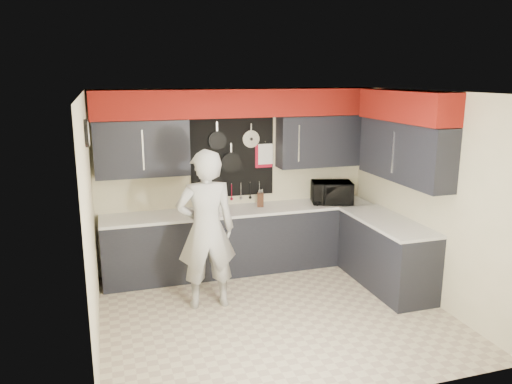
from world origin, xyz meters
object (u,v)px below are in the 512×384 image
object	(u,v)px
person	(206,230)
knife_block	(260,200)
utensil_crock	(221,205)
microwave	(332,192)
coffee_maker	(209,199)

from	to	relation	value
person	knife_block	bearing A→B (deg)	-131.40
utensil_crock	person	xyz separation A→B (m)	(-0.42, -0.97, -0.03)
microwave	utensil_crock	distance (m)	1.66
microwave	utensil_crock	world-z (taller)	microwave
coffee_maker	utensil_crock	bearing A→B (deg)	-16.82
utensil_crock	person	size ratio (longest dim) A/B	0.09
knife_block	coffee_maker	distance (m)	0.75
microwave	person	size ratio (longest dim) A/B	0.30
knife_block	person	world-z (taller)	person
utensil_crock	knife_block	bearing A→B (deg)	6.81
utensil_crock	coffee_maker	world-z (taller)	coffee_maker
knife_block	person	distance (m)	1.45
person	utensil_crock	bearing A→B (deg)	-110.44
coffee_maker	person	size ratio (longest dim) A/B	0.17
knife_block	utensil_crock	bearing A→B (deg)	-157.48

